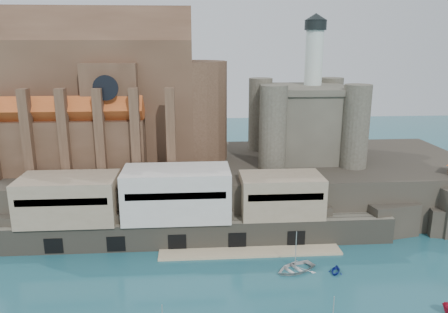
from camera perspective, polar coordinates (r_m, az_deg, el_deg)
name	(u,v)px	position (r m, az deg, el deg)	size (l,w,h in m)	color
promontory	(227,184)	(91.41, 0.38, -3.60)	(100.00, 36.00, 10.00)	black
quay	(176,209)	(75.50, -6.28, -6.80)	(70.00, 12.00, 13.05)	#615C4D
church	(107,101)	(91.36, -14.99, 6.97)	(47.00, 25.93, 30.51)	#493222
castle_keep	(304,118)	(92.48, 10.44, 4.92)	(21.20, 21.20, 29.30)	#484438
boat_6	(295,270)	(69.44, 9.24, -14.47)	(4.66, 1.35, 6.53)	silver
boat_7	(335,272)	(70.09, 14.35, -14.47)	(2.51, 1.53, 2.91)	navy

